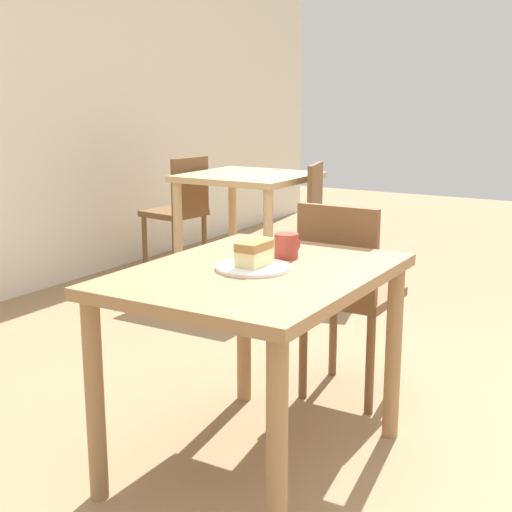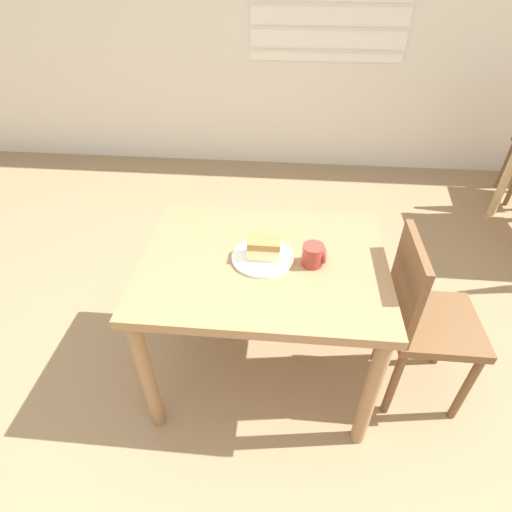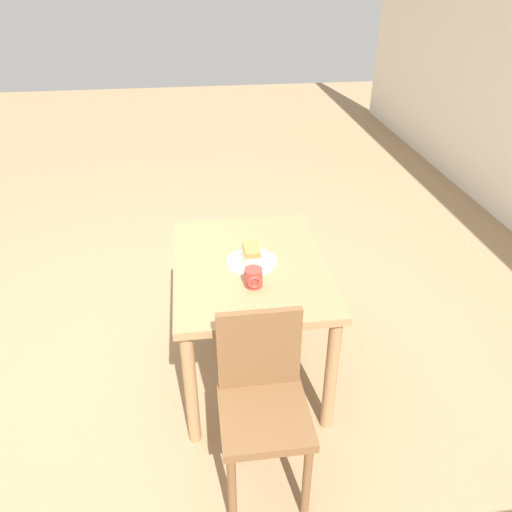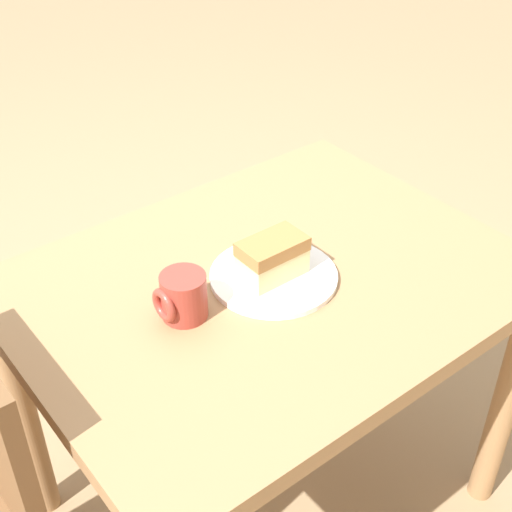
% 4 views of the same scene
% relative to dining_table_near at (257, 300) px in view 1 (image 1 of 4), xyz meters
% --- Properties ---
extents(dining_table_near, '(0.98, 0.75, 0.71)m').
position_rel_dining_table_near_xyz_m(dining_table_near, '(0.00, 0.00, 0.00)').
color(dining_table_near, '#9E754C').
rests_on(dining_table_near, ground_plane).
extents(dining_table_far, '(0.76, 0.78, 0.76)m').
position_rel_dining_table_near_xyz_m(dining_table_far, '(2.03, 1.27, 0.02)').
color(dining_table_far, tan).
rests_on(dining_table_far, ground_plane).
extents(chair_near_window, '(0.36, 0.36, 0.84)m').
position_rel_dining_table_near_xyz_m(chair_near_window, '(0.68, -0.03, -0.13)').
color(chair_near_window, brown).
rests_on(chair_near_window, ground_plane).
extents(chair_far_corner, '(0.44, 0.44, 0.84)m').
position_rel_dining_table_near_xyz_m(chair_far_corner, '(2.09, 0.70, -0.13)').
color(chair_far_corner, brown).
rests_on(chair_far_corner, ground_plane).
extents(chair_far_opposite, '(0.41, 0.41, 0.84)m').
position_rel_dining_table_near_xyz_m(chair_far_opposite, '(2.03, 1.85, -0.13)').
color(chair_far_opposite, brown).
rests_on(chair_far_opposite, ground_plane).
extents(plate, '(0.25, 0.25, 0.01)m').
position_rel_dining_table_near_xyz_m(plate, '(-0.00, 0.01, 0.11)').
color(plate, white).
rests_on(plate, dining_table_near).
extents(cake_slice, '(0.13, 0.08, 0.08)m').
position_rel_dining_table_near_xyz_m(cake_slice, '(-0.00, 0.01, 0.16)').
color(cake_slice, beige).
rests_on(cake_slice, plate).
extents(coffee_mug, '(0.09, 0.08, 0.09)m').
position_rel_dining_table_near_xyz_m(coffee_mug, '(0.20, -0.01, 0.15)').
color(coffee_mug, '#9E382D').
rests_on(coffee_mug, dining_table_near).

